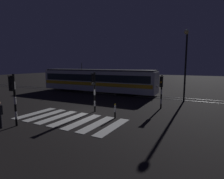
{
  "coord_description": "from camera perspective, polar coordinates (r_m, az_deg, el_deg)",
  "views": [
    {
      "loc": [
        8.67,
        -12.1,
        3.97
      ],
      "look_at": [
        0.16,
        4.97,
        1.4
      ],
      "focal_mm": 30.18,
      "sensor_mm": 36.0,
      "label": 1
    }
  ],
  "objects": [
    {
      "name": "ground_plane",
      "position": [
        15.41,
        -8.88,
        -7.36
      ],
      "size": [
        120.0,
        120.0,
        0.0
      ],
      "primitive_type": "plane",
      "color": "black"
    },
    {
      "name": "rail_near",
      "position": [
        23.76,
        4.71,
        -1.94
      ],
      "size": [
        80.0,
        0.12,
        0.03
      ],
      "primitive_type": "cube",
      "color": "#59595E",
      "rests_on": "ground"
    },
    {
      "name": "rail_far",
      "position": [
        25.08,
        5.93,
        -1.44
      ],
      "size": [
        80.0,
        0.12,
        0.03
      ],
      "primitive_type": "cube",
      "color": "#59595E",
      "rests_on": "ground"
    },
    {
      "name": "crosswalk_zebra",
      "position": [
        14.15,
        -12.77,
        -8.78
      ],
      "size": [
        7.94,
        4.1,
        0.02
      ],
      "color": "silver",
      "rests_on": "ground"
    },
    {
      "name": "traffic_light_median_centre",
      "position": [
        15.6,
        -5.48,
        1.07
      ],
      "size": [
        0.36,
        0.42,
        3.31
      ],
      "color": "black",
      "rests_on": "ground"
    },
    {
      "name": "traffic_light_corner_far_right",
      "position": [
        17.28,
        14.72,
        0.84
      ],
      "size": [
        0.36,
        0.42,
        3.02
      ],
      "color": "black",
      "rests_on": "ground"
    },
    {
      "name": "traffic_light_kerb_mid_left",
      "position": [
        13.38,
        -27.77,
        -0.74
      ],
      "size": [
        0.36,
        0.42,
        3.36
      ],
      "color": "black",
      "rests_on": "ground"
    },
    {
      "name": "street_lamp_trackside_right",
      "position": [
        21.18,
        21.44,
        8.97
      ],
      "size": [
        0.44,
        1.21,
        7.34
      ],
      "color": "black",
      "rests_on": "ground"
    },
    {
      "name": "tram",
      "position": [
        26.35,
        -4.64,
        2.82
      ],
      "size": [
        16.97,
        2.58,
        4.15
      ],
      "color": "silver",
      "rests_on": "ground"
    },
    {
      "name": "pedestrian_waiting_at_kerb",
      "position": [
        13.65,
        -30.92,
        -6.54
      ],
      "size": [
        0.36,
        0.24,
        1.71
      ],
      "color": "black",
      "rests_on": "ground"
    },
    {
      "name": "bollard_island_edge",
      "position": [
        13.94,
        0.92,
        -6.5
      ],
      "size": [
        0.12,
        0.12,
        1.11
      ],
      "color": "black",
      "rests_on": "ground"
    }
  ]
}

